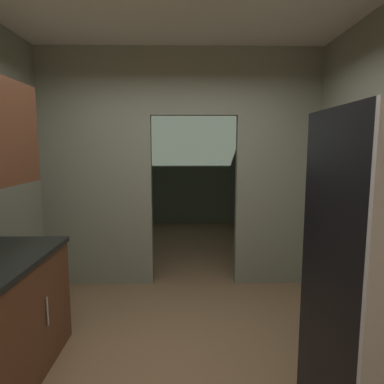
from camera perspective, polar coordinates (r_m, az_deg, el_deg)
The scene contains 3 objects.
ground at distance 2.81m, azimuth -2.56°, elevation -29.04°, with size 20.00×20.00×0.00m, color brown.
kitchen_partition at distance 4.05m, azimuth -2.68°, elevation 5.33°, with size 3.29×0.12×2.81m.
adjoining_room_shell at distance 6.28m, azimuth -1.64°, elevation 5.14°, with size 3.29×3.41×2.81m.
Camera 1 is at (0.07, -2.25, 1.68)m, focal length 31.57 mm.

